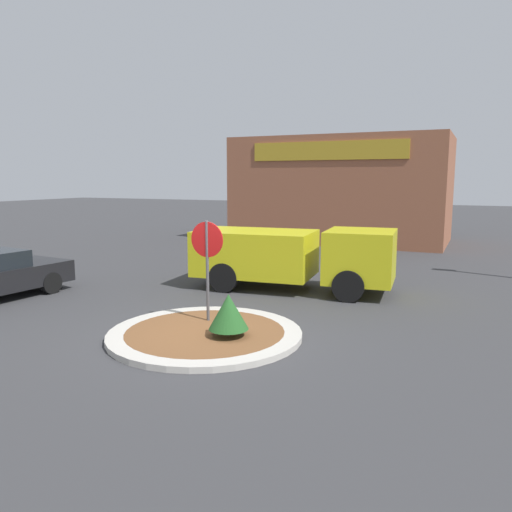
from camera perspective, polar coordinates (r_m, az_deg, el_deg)
ground_plane at (r=10.98m, az=-5.82°, el=-9.15°), size 120.00×120.00×0.00m
traffic_island at (r=10.96m, az=-5.83°, el=-8.84°), size 4.19×4.19×0.13m
stop_sign at (r=11.39m, az=-5.60°, el=0.39°), size 0.81×0.07×2.44m
island_shrub at (r=10.42m, az=-3.16°, el=-6.37°), size 0.84×0.84×0.90m
utility_truck at (r=15.22m, az=4.04°, el=0.14°), size 6.17×2.69×1.90m
storefront_building at (r=27.87m, az=9.83°, el=7.46°), size 11.06×6.07×5.53m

